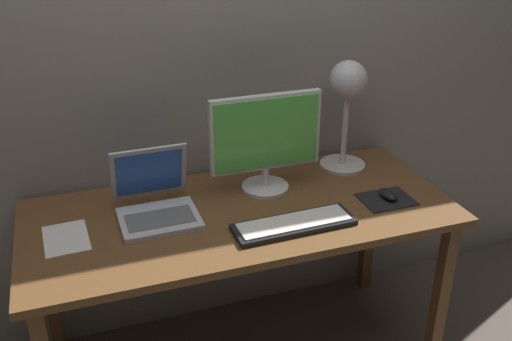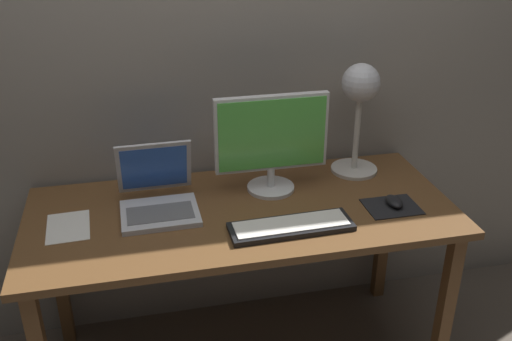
{
  "view_description": "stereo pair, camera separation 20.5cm",
  "coord_description": "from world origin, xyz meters",
  "px_view_note": "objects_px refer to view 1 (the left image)",
  "views": [
    {
      "loc": [
        -0.56,
        -1.79,
        1.82
      ],
      "look_at": [
        0.04,
        -0.05,
        0.92
      ],
      "focal_mm": 40.42,
      "sensor_mm": 36.0,
      "label": 1
    },
    {
      "loc": [
        -0.36,
        -1.85,
        1.82
      ],
      "look_at": [
        0.04,
        -0.05,
        0.92
      ],
      "focal_mm": 40.42,
      "sensor_mm": 36.0,
      "label": 2
    }
  ],
  "objects_px": {
    "mouse": "(388,194)",
    "monitor": "(266,139)",
    "keyboard_main": "(294,224)",
    "laptop": "(154,196)",
    "desk_lamp": "(348,93)"
  },
  "relations": [
    {
      "from": "mouse",
      "to": "monitor",
      "type": "bearing_deg",
      "value": 151.05
    },
    {
      "from": "monitor",
      "to": "laptop",
      "type": "xyz_separation_m",
      "value": [
        -0.45,
        -0.04,
        -0.15
      ]
    },
    {
      "from": "monitor",
      "to": "desk_lamp",
      "type": "height_order",
      "value": "desk_lamp"
    },
    {
      "from": "desk_lamp",
      "to": "monitor",
      "type": "bearing_deg",
      "value": -167.27
    },
    {
      "from": "keyboard_main",
      "to": "desk_lamp",
      "type": "relative_size",
      "value": 0.95
    },
    {
      "from": "laptop",
      "to": "mouse",
      "type": "bearing_deg",
      "value": -12.35
    },
    {
      "from": "keyboard_main",
      "to": "laptop",
      "type": "xyz_separation_m",
      "value": [
        -0.45,
        0.27,
        0.05
      ]
    },
    {
      "from": "keyboard_main",
      "to": "desk_lamp",
      "type": "bearing_deg",
      "value": 45.42
    },
    {
      "from": "monitor",
      "to": "keyboard_main",
      "type": "distance_m",
      "value": 0.37
    },
    {
      "from": "monitor",
      "to": "laptop",
      "type": "relative_size",
      "value": 1.42
    },
    {
      "from": "mouse",
      "to": "keyboard_main",
      "type": "bearing_deg",
      "value": -169.99
    },
    {
      "from": "desk_lamp",
      "to": "mouse",
      "type": "bearing_deg",
      "value": -83.73
    },
    {
      "from": "laptop",
      "to": "desk_lamp",
      "type": "height_order",
      "value": "desk_lamp"
    },
    {
      "from": "keyboard_main",
      "to": "mouse",
      "type": "xyz_separation_m",
      "value": [
        0.43,
        0.08,
        0.01
      ]
    },
    {
      "from": "monitor",
      "to": "keyboard_main",
      "type": "xyz_separation_m",
      "value": [
        -0.0,
        -0.31,
        -0.2
      ]
    }
  ]
}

